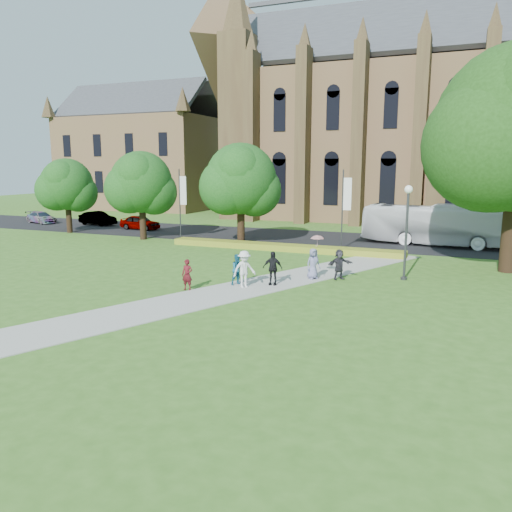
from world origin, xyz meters
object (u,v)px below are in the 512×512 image
at_px(car_1, 98,218).
at_px(pedestrian_0, 187,275).
at_px(car_0, 140,222).
at_px(car_2, 41,217).
at_px(tour_coach, 438,225).
at_px(streetlamp, 407,221).

relative_size(car_1, pedestrian_0, 2.75).
xyz_separation_m(car_0, car_2, (-13.43, 0.62, -0.09)).
distance_m(tour_coach, car_0, 27.81).
distance_m(car_1, car_2, 7.10).
relative_size(streetlamp, pedestrian_0, 3.32).
bearing_deg(pedestrian_0, tour_coach, 58.37).
relative_size(car_0, car_2, 0.98).
height_order(car_0, car_2, car_0).
relative_size(tour_coach, car_0, 2.83).
height_order(streetlamp, car_1, streetlamp).
height_order(car_1, pedestrian_0, pedestrian_0).
bearing_deg(car_1, pedestrian_0, -124.02).
bearing_deg(tour_coach, car_1, 94.15).
bearing_deg(car_0, streetlamp, -111.36).
height_order(car_1, car_2, car_1).
xyz_separation_m(streetlamp, car_1, (-33.02, 14.35, -2.56)).
relative_size(car_1, car_2, 1.02).
relative_size(car_0, pedestrian_0, 2.62).
xyz_separation_m(car_1, pedestrian_0, (23.05, -21.09, 0.09)).
bearing_deg(tour_coach, car_2, 95.51).
height_order(streetlamp, car_0, streetlamp).
xyz_separation_m(tour_coach, car_1, (-34.16, 0.87, -0.91)).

